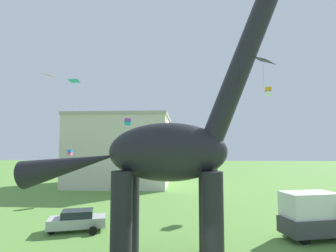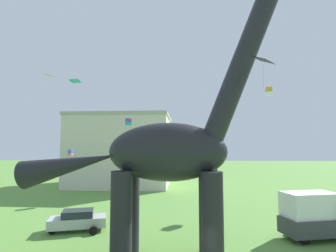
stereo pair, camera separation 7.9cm
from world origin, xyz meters
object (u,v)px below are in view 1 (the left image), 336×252
Objects in this scene: kite_high_right at (263,60)px; dinosaur_sculpture at (166,152)px; kite_drifting at (49,75)px; kite_far_right at (268,91)px; kite_mid_right at (70,152)px; kite_high_left at (128,122)px; parked_sedan_left at (77,220)px; kite_trailing at (74,81)px; parked_box_truck at (319,215)px.

dinosaur_sculpture is at bearing 152.08° from kite_high_right.
kite_far_right is at bearing -5.68° from kite_drifting.
kite_high_left is at bearing 79.55° from kite_mid_right.
kite_mid_right is 0.25× the size of kite_drifting.
parked_sedan_left is 2.21× the size of kite_drifting.
dinosaur_sculpture is 10.93× the size of kite_high_right.
kite_trailing reaches higher than kite_mid_right.
kite_mid_right is at bearing -54.82° from kite_drifting.
kite_drifting is (-11.69, 16.54, 16.26)m from parked_sedan_left.
kite_drifting reaches higher than parked_box_truck.
kite_high_right is at bearing -50.00° from kite_trailing.
dinosaur_sculpture is 10.15m from parked_sedan_left.
kite_far_right is 0.52× the size of kite_drifting.
kite_high_left is at bearing 122.92° from parked_box_truck.
kite_high_left is (7.91, -0.32, -6.00)m from kite_trailing.
kite_trailing is at bearing 98.55° from parked_sedan_left.
kite_far_right reaches higher than kite_high_left.
kite_high_right is (12.08, -7.45, 9.82)m from parked_sedan_left.
dinosaur_sculpture is at bearing -123.05° from kite_far_right.
kite_high_left is (0.45, 15.52, 9.16)m from parked_sedan_left.
kite_high_right is at bearing -143.92° from parked_box_truck.
kite_drifting reaches higher than kite_high_right.
kite_high_left is (12.14, -1.02, -7.10)m from kite_drifting.
dinosaur_sculpture is 2.84× the size of parked_box_truck.
kite_drifting is 2.14× the size of kite_high_left.
kite_far_right is at bearing 27.22° from kite_mid_right.
kite_mid_right is (-1.92, 2.68, 5.13)m from parked_sedan_left.
kite_trailing reaches higher than kite_high_left.
kite_high_left is at bearing -4.82° from kite_drifting.
kite_high_right is at bearing -48.30° from parked_sedan_left.
parked_sedan_left is 4.29× the size of kite_far_right.
parked_box_truck is (10.54, 4.05, -4.46)m from dinosaur_sculpture.
kite_far_right is (1.38, 14.28, 11.92)m from parked_box_truck.
kite_high_left reaches higher than parked_sedan_left.
kite_drifting is (-18.86, 21.39, 10.96)m from dinosaur_sculpture.
kite_high_left is (-18.64, 2.04, -3.60)m from kite_far_right.
kite_high_right reaches higher than parked_sedan_left.
dinosaur_sculpture is at bearing -172.68° from parked_box_truck.
dinosaur_sculpture reaches higher than parked_box_truck.
parked_sedan_left is at bearing -144.78° from kite_far_right.
kite_mid_right is (-21.01, -10.81, -7.63)m from kite_far_right.
kite_high_left is (-17.26, 16.31, 8.32)m from parked_box_truck.
kite_mid_right is (-14.00, 10.12, -4.69)m from kite_high_right.
kite_far_right is 22.27m from kite_high_right.
kite_trailing reaches higher than kite_high_right.
kite_far_right is at bearing 71.48° from kite_high_right.
kite_high_right reaches higher than parked_box_truck.
kite_trailing is (-25.17, 16.63, 14.31)m from parked_box_truck.
kite_trailing is 1.09× the size of kite_high_right.
kite_mid_right is at bearing 156.28° from parked_box_truck.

